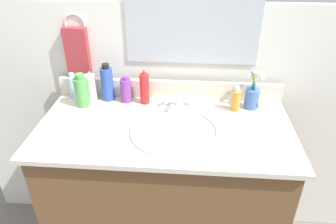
# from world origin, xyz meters

# --- Properties ---
(vanity_cabinet) EXTENTS (1.03, 0.49, 0.84)m
(vanity_cabinet) POSITION_xyz_m (0.00, 0.00, 0.42)
(vanity_cabinet) COLOR brown
(vanity_cabinet) RESTS_ON ground_plane
(countertop) EXTENTS (1.07, 0.54, 0.02)m
(countertop) POSITION_xyz_m (0.00, 0.00, 0.85)
(countertop) COLOR beige
(countertop) RESTS_ON vanity_cabinet
(backsplash) EXTENTS (1.07, 0.02, 0.09)m
(backsplash) POSITION_xyz_m (0.00, 0.26, 0.90)
(backsplash) COLOR beige
(backsplash) RESTS_ON countertop
(back_wall) EXTENTS (2.17, 0.04, 1.30)m
(back_wall) POSITION_xyz_m (0.00, 0.32, 0.65)
(back_wall) COLOR silver
(back_wall) RESTS_ON ground_plane
(mirror_panel) EXTENTS (0.60, 0.01, 0.56)m
(mirror_panel) POSITION_xyz_m (0.10, 0.30, 1.31)
(mirror_panel) COLOR #B2BCC6
(towel_ring) EXTENTS (0.10, 0.01, 0.10)m
(towel_ring) POSITION_xyz_m (-0.44, 0.30, 1.20)
(towel_ring) COLOR silver
(hand_towel) EXTENTS (0.11, 0.04, 0.22)m
(hand_towel) POSITION_xyz_m (-0.44, 0.28, 1.08)
(hand_towel) COLOR #A53338
(sink_basin) EXTENTS (0.38, 0.38, 0.11)m
(sink_basin) POSITION_xyz_m (0.05, -0.03, 0.83)
(sink_basin) COLOR white
(sink_basin) RESTS_ON countertop
(faucet) EXTENTS (0.16, 0.10, 0.08)m
(faucet) POSITION_xyz_m (0.05, 0.16, 0.89)
(faucet) COLOR silver
(faucet) RESTS_ON countertop
(bottle_shampoo_blue) EXTENTS (0.06, 0.06, 0.18)m
(bottle_shampoo_blue) POSITION_xyz_m (-0.29, 0.22, 0.94)
(bottle_shampoo_blue) COLOR #2D4CB2
(bottle_shampoo_blue) RESTS_ON countertop
(bottle_oil_amber) EXTENTS (0.04, 0.04, 0.12)m
(bottle_oil_amber) POSITION_xyz_m (0.31, 0.16, 0.91)
(bottle_oil_amber) COLOR gold
(bottle_oil_amber) RESTS_ON countertop
(bottle_spray_red) EXTENTS (0.04, 0.04, 0.17)m
(bottle_spray_red) POSITION_xyz_m (-0.11, 0.20, 0.94)
(bottle_spray_red) COLOR red
(bottle_spray_red) RESTS_ON countertop
(bottle_toner_green) EXTENTS (0.06, 0.06, 0.16)m
(bottle_toner_green) POSITION_xyz_m (-0.39, 0.15, 0.93)
(bottle_toner_green) COLOR #4C9E4C
(bottle_toner_green) RESTS_ON countertop
(bottle_cream_purple) EXTENTS (0.05, 0.05, 0.13)m
(bottle_cream_purple) POSITION_xyz_m (-0.20, 0.21, 0.92)
(bottle_cream_purple) COLOR #7A3899
(bottle_cream_purple) RESTS_ON countertop
(bottle_lotion_white) EXTENTS (0.05, 0.05, 0.14)m
(bottle_lotion_white) POSITION_xyz_m (-0.37, 0.22, 0.92)
(bottle_lotion_white) COLOR white
(bottle_lotion_white) RESTS_ON countertop
(bottle_gel_clear) EXTENTS (0.05, 0.05, 0.13)m
(bottle_gel_clear) POSITION_xyz_m (-0.46, 0.23, 0.91)
(bottle_gel_clear) COLOR silver
(bottle_gel_clear) RESTS_ON countertop
(cup_blue_plastic) EXTENTS (0.07, 0.08, 0.18)m
(cup_blue_plastic) POSITION_xyz_m (0.38, 0.19, 0.91)
(cup_blue_plastic) COLOR #3F66B7
(cup_blue_plastic) RESTS_ON countertop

